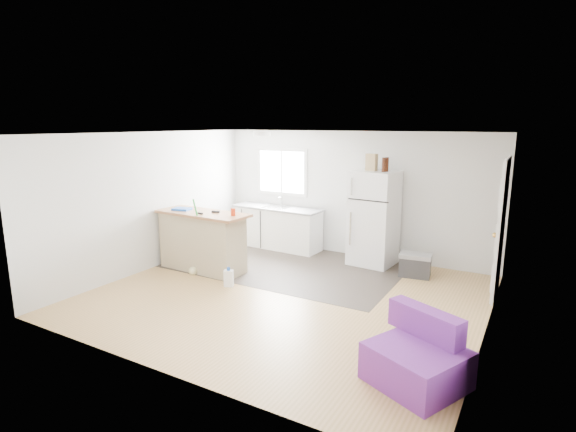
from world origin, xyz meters
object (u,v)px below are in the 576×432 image
(cleaner_jug, at_px, (229,278))
(mop, at_px, (195,261))
(kitchen_cabinets, at_px, (277,227))
(peninsula, at_px, (202,241))
(cardboard_box, at_px, (372,162))
(bottle_left, at_px, (384,165))
(refrigerator, at_px, (374,218))
(bottle_right, at_px, (387,164))
(cooler, at_px, (415,265))
(purple_seat, at_px, (418,358))
(blue_tray, at_px, (182,209))
(red_cup, at_px, (233,212))

(cleaner_jug, relative_size, mop, 0.24)
(kitchen_cabinets, bearing_deg, peninsula, -98.92)
(cardboard_box, relative_size, bottle_left, 1.20)
(kitchen_cabinets, distance_m, cardboard_box, 2.48)
(refrigerator, bearing_deg, bottle_right, -0.60)
(refrigerator, distance_m, mop, 3.26)
(cooler, bearing_deg, bottle_right, 148.51)
(peninsula, distance_m, mop, 0.40)
(kitchen_cabinets, xyz_separation_m, cardboard_box, (2.02, -0.10, 1.43))
(purple_seat, height_order, bottle_left, bottle_left)
(kitchen_cabinets, height_order, blue_tray, kitchen_cabinets)
(cooler, distance_m, red_cup, 3.19)
(peninsula, height_order, cleaner_jug, peninsula)
(purple_seat, relative_size, red_cup, 9.04)
(purple_seat, xyz_separation_m, red_cup, (-3.50, 1.68, 0.85))
(peninsula, height_order, bottle_right, bottle_right)
(peninsula, xyz_separation_m, mop, (0.06, -0.27, -0.30))
(red_cup, bearing_deg, bottle_right, 41.51)
(cooler, bearing_deg, blue_tray, -165.28)
(mop, bearing_deg, bottle_left, 45.16)
(cooler, xyz_separation_m, red_cup, (-2.67, -1.48, 0.90))
(peninsula, bearing_deg, bottle_right, 36.44)
(cardboard_box, bearing_deg, cooler, -16.98)
(kitchen_cabinets, xyz_separation_m, cooler, (2.95, -0.39, -0.23))
(cooler, xyz_separation_m, blue_tray, (-3.75, -1.54, 0.86))
(peninsula, height_order, cooler, peninsula)
(peninsula, relative_size, bottle_left, 6.88)
(bottle_left, bearing_deg, cooler, -16.40)
(mop, bearing_deg, peninsula, 109.75)
(cleaner_jug, distance_m, mop, 0.87)
(red_cup, bearing_deg, bottle_left, 40.28)
(kitchen_cabinets, xyz_separation_m, peninsula, (-0.38, -1.89, 0.09))
(kitchen_cabinets, xyz_separation_m, red_cup, (0.28, -1.87, 0.67))
(red_cup, bearing_deg, cleaner_jug, -63.54)
(kitchen_cabinets, relative_size, bottle_left, 7.74)
(mop, relative_size, bottle_right, 5.35)
(cleaner_jug, relative_size, bottle_left, 1.26)
(purple_seat, bearing_deg, bottle_left, 138.97)
(mop, height_order, bottle_left, bottle_left)
(purple_seat, distance_m, cardboard_box, 4.20)
(kitchen_cabinets, relative_size, mop, 1.45)
(kitchen_cabinets, bearing_deg, mop, -96.10)
(refrigerator, bearing_deg, kitchen_cabinets, -176.95)
(refrigerator, relative_size, cooler, 3.05)
(blue_tray, bearing_deg, purple_seat, -19.51)
(refrigerator, height_order, red_cup, refrigerator)
(red_cup, bearing_deg, refrigerator, 44.80)
(cleaner_jug, relative_size, red_cup, 2.63)
(red_cup, height_order, bottle_right, bottle_right)
(cleaner_jug, bearing_deg, purple_seat, -44.01)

